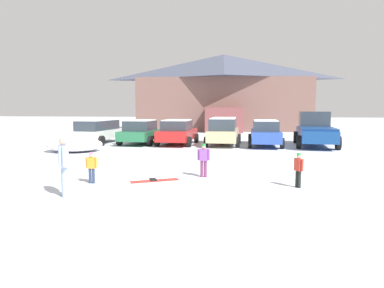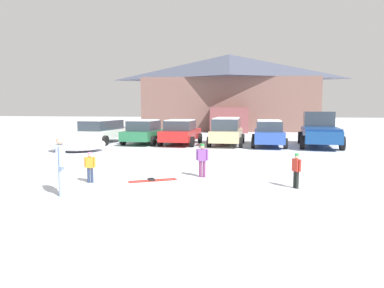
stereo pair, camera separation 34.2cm
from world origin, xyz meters
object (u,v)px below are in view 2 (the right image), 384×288
ski_lodge (229,92)px  parked_red_sedan (181,132)px  pickup_truck (319,130)px  skier_child_in_red_jacket (296,169)px  parked_white_suv (102,130)px  pair_of_skis (152,180)px  skier_child_in_orange_jacket (90,165)px  parked_blue_hatchback (269,133)px  skier_child_in_purple_jacket (202,158)px  skier_adult_in_blue_parka (61,162)px  plowed_snow_pile (78,144)px  parked_green_coupe (145,132)px  parked_beige_suv (227,130)px

ski_lodge → parked_red_sedan: size_ratio=4.24×
pickup_truck → skier_child_in_red_jacket: bearing=-104.8°
parked_white_suv → pair_of_skis: bearing=-60.0°
ski_lodge → parked_red_sedan: bearing=-98.9°
skier_child_in_orange_jacket → parked_red_sedan: bearing=86.0°
parked_blue_hatchback → skier_child_in_red_jacket: size_ratio=4.56×
skier_child_in_red_jacket → pickup_truck: bearing=75.2°
parked_blue_hatchback → pickup_truck: 3.15m
parked_blue_hatchback → pickup_truck: pickup_truck is taller
skier_child_in_purple_jacket → skier_child_in_red_jacket: (2.97, -1.22, -0.07)m
parked_red_sedan → skier_adult_in_blue_parka: skier_adult_in_blue_parka is taller
plowed_snow_pile → skier_child_in_red_jacket: bearing=-34.4°
pair_of_skis → plowed_snow_pile: (-6.10, 6.90, 0.37)m
parked_green_coupe → parked_beige_suv: 5.47m
skier_child_in_orange_jacket → parked_green_coupe: bearing=97.9°
parked_beige_suv → parked_blue_hatchback: 2.63m
skier_child_in_orange_jacket → parked_blue_hatchback: bearing=61.0°
skier_child_in_orange_jacket → pair_of_skis: size_ratio=0.63×
parked_white_suv → skier_child_in_orange_jacket: parked_white_suv is taller
parked_red_sedan → skier_child_in_red_jacket: size_ratio=4.20×
parked_blue_hatchback → parked_red_sedan: bearing=178.8°
ski_lodge → skier_adult_in_blue_parka: bearing=-96.5°
parked_beige_suv → skier_child_in_red_jacket: bearing=-77.4°
parked_red_sedan → skier_child_in_purple_jacket: parked_red_sedan is taller
parked_green_coupe → skier_child_in_purple_jacket: size_ratio=3.80×
parked_beige_suv → parked_red_sedan: bearing=-177.9°
skier_child_in_purple_jacket → skier_child_in_red_jacket: 3.21m
skier_child_in_red_jacket → parked_green_coupe: bearing=124.7°
parked_red_sedan → pair_of_skis: bearing=-84.5°
parked_white_suv → pickup_truck: pickup_truck is taller
ski_lodge → parked_green_coupe: size_ratio=4.22×
ski_lodge → parked_blue_hatchback: size_ratio=3.90×
parked_green_coupe → pickup_truck: bearing=0.9°
skier_adult_in_blue_parka → plowed_snow_pile: skier_adult_in_blue_parka is taller
pickup_truck → plowed_snow_pile: 14.49m
skier_child_in_purple_jacket → parked_white_suv: bearing=127.7°
parked_beige_suv → skier_child_in_purple_jacket: bearing=-92.0°
parked_green_coupe → skier_child_in_purple_jacket: parked_green_coupe is taller
skier_child_in_purple_jacket → plowed_snow_pile: size_ratio=0.38×
pickup_truck → pair_of_skis: pickup_truck is taller
parked_green_coupe → parked_white_suv: bearing=-179.9°
parked_red_sedan → parked_beige_suv: size_ratio=0.95×
parked_red_sedan → skier_adult_in_blue_parka: (-0.88, -13.36, 0.12)m
ski_lodge → plowed_snow_pile: bearing=-110.5°
parked_beige_suv → parked_green_coupe: bearing=179.7°
parked_white_suv → skier_adult_in_blue_parka: skier_adult_in_blue_parka is taller
parked_red_sedan → parked_beige_suv: (2.99, 0.11, 0.12)m
plowed_snow_pile → skier_child_in_purple_jacket: bearing=-38.3°
ski_lodge → parked_beige_suv: ski_lodge is taller
parked_white_suv → skier_child_in_orange_jacket: size_ratio=4.72×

